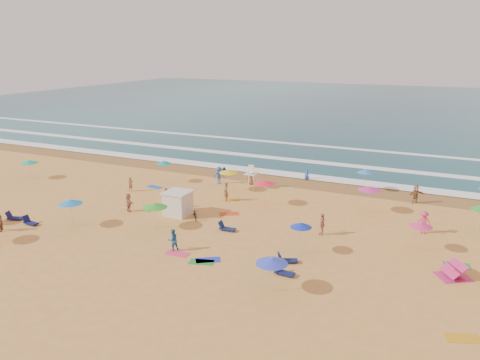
% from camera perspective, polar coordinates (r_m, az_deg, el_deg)
% --- Properties ---
extents(ground, '(220.00, 220.00, 0.00)m').
position_cam_1_polar(ground, '(40.64, 0.26, -4.64)').
color(ground, gold).
rests_on(ground, ground).
extents(ocean, '(220.00, 140.00, 0.18)m').
position_cam_1_polar(ocean, '(120.51, 17.26, 8.46)').
color(ocean, '#0C4756').
rests_on(ocean, ground).
extents(wet_sand, '(220.00, 220.00, 0.00)m').
position_cam_1_polar(wet_sand, '(51.70, 6.01, -0.17)').
color(wet_sand, olive).
rests_on(wet_sand, ground).
extents(surf_foam, '(200.00, 18.70, 0.05)m').
position_cam_1_polar(surf_foam, '(59.82, 8.77, 2.05)').
color(surf_foam, white).
rests_on(surf_foam, ground).
extents(cabana, '(2.00, 2.00, 2.00)m').
position_cam_1_polar(cabana, '(41.47, -7.59, -2.88)').
color(cabana, silver).
rests_on(cabana, ground).
extents(cabana_roof, '(2.20, 2.20, 0.12)m').
position_cam_1_polar(cabana_roof, '(41.14, -7.64, -1.49)').
color(cabana_roof, silver).
rests_on(cabana_roof, cabana).
extents(bicycle, '(1.48, 1.72, 0.89)m').
position_cam_1_polar(bicycle, '(40.47, -5.50, -4.13)').
color(bicycle, black).
rests_on(bicycle, ground).
extents(lifeguard_stand, '(1.20, 1.20, 2.10)m').
position_cam_1_polar(lifeguard_stand, '(48.78, 1.38, 0.21)').
color(lifeguard_stand, white).
rests_on(lifeguard_stand, ground).
extents(beach_umbrellas, '(51.28, 26.93, 0.71)m').
position_cam_1_polar(beach_umbrellas, '(39.44, -0.44, -2.05)').
color(beach_umbrellas, green).
rests_on(beach_umbrellas, ground).
extents(loungers, '(46.94, 22.08, 0.34)m').
position_cam_1_polar(loungers, '(36.53, 3.48, -6.82)').
color(loungers, '#0E124A').
rests_on(loungers, ground).
extents(towels, '(36.17, 18.96, 0.03)m').
position_cam_1_polar(towels, '(36.22, 0.98, -7.27)').
color(towels, '#E21C54').
rests_on(towels, ground).
extents(beachgoers, '(47.38, 28.32, 2.14)m').
position_cam_1_polar(beachgoers, '(43.14, 0.02, -2.18)').
color(beachgoers, '#CC335C').
rests_on(beachgoers, ground).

